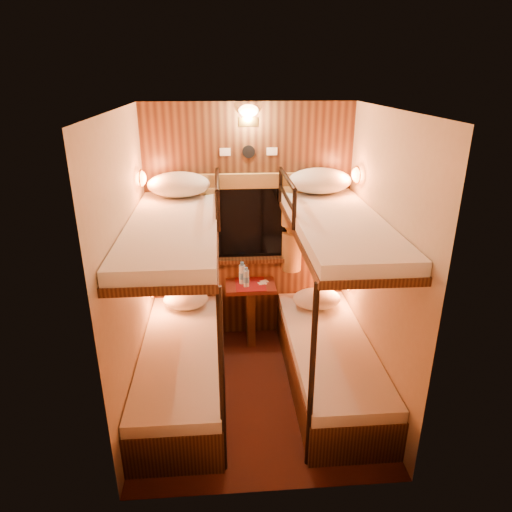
{
  "coord_description": "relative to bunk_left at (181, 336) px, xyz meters",
  "views": [
    {
      "loc": [
        -0.27,
        -3.31,
        2.64
      ],
      "look_at": [
        0.0,
        0.15,
        1.24
      ],
      "focal_mm": 32.0,
      "sensor_mm": 36.0,
      "label": 1
    }
  ],
  "objects": [
    {
      "name": "floor",
      "position": [
        0.65,
        -0.07,
        -0.56
      ],
      "size": [
        2.1,
        2.1,
        0.0
      ],
      "primitive_type": "plane",
      "color": "#34150E",
      "rests_on": "ground"
    },
    {
      "name": "ceiling",
      "position": [
        0.65,
        -0.07,
        1.84
      ],
      "size": [
        2.1,
        2.1,
        0.0
      ],
      "primitive_type": "plane",
      "rotation": [
        3.14,
        0.0,
        0.0
      ],
      "color": "silver",
      "rests_on": "wall_back"
    },
    {
      "name": "wall_back",
      "position": [
        0.65,
        0.98,
        0.64
      ],
      "size": [
        2.4,
        0.0,
        2.4
      ],
      "primitive_type": "plane",
      "rotation": [
        1.57,
        0.0,
        0.0
      ],
      "color": "#C6B293",
      "rests_on": "floor"
    },
    {
      "name": "wall_front",
      "position": [
        0.65,
        -1.12,
        0.64
      ],
      "size": [
        2.4,
        0.0,
        2.4
      ],
      "primitive_type": "plane",
      "rotation": [
        -1.57,
        0.0,
        0.0
      ],
      "color": "#C6B293",
      "rests_on": "floor"
    },
    {
      "name": "wall_left",
      "position": [
        -0.35,
        -0.07,
        0.64
      ],
      "size": [
        0.0,
        2.4,
        2.4
      ],
      "primitive_type": "plane",
      "rotation": [
        1.57,
        0.0,
        1.57
      ],
      "color": "#C6B293",
      "rests_on": "floor"
    },
    {
      "name": "wall_right",
      "position": [
        1.65,
        -0.07,
        0.64
      ],
      "size": [
        0.0,
        2.4,
        2.4
      ],
      "primitive_type": "plane",
      "rotation": [
        1.57,
        0.0,
        -1.57
      ],
      "color": "#C6B293",
      "rests_on": "floor"
    },
    {
      "name": "back_panel",
      "position": [
        0.65,
        0.97,
        0.64
      ],
      "size": [
        2.0,
        0.03,
        2.4
      ],
      "primitive_type": "cube",
      "color": "black",
      "rests_on": "floor"
    },
    {
      "name": "bunk_left",
      "position": [
        0.0,
        0.0,
        0.0
      ],
      "size": [
        0.72,
        1.9,
        1.82
      ],
      "color": "black",
      "rests_on": "floor"
    },
    {
      "name": "bunk_right",
      "position": [
        1.3,
        0.0,
        0.0
      ],
      "size": [
        0.72,
        1.9,
        1.82
      ],
      "color": "black",
      "rests_on": "floor"
    },
    {
      "name": "window",
      "position": [
        0.65,
        0.94,
        0.62
      ],
      "size": [
        1.0,
        0.12,
        0.79
      ],
      "color": "black",
      "rests_on": "back_panel"
    },
    {
      "name": "curtains",
      "position": [
        0.65,
        0.9,
        0.71
      ],
      "size": [
        1.1,
        0.22,
        1.0
      ],
      "color": "brown",
      "rests_on": "back_panel"
    },
    {
      "name": "back_fixtures",
      "position": [
        0.65,
        0.93,
        1.69
      ],
      "size": [
        0.54,
        0.09,
        0.48
      ],
      "color": "black",
      "rests_on": "back_panel"
    },
    {
      "name": "reading_lamps",
      "position": [
        0.65,
        0.63,
        0.68
      ],
      "size": [
        2.0,
        0.2,
        1.25
      ],
      "color": "orange",
      "rests_on": "wall_left"
    },
    {
      "name": "table",
      "position": [
        0.65,
        0.78,
        -0.14
      ],
      "size": [
        0.5,
        0.34,
        0.66
      ],
      "color": "#5E2615",
      "rests_on": "floor"
    },
    {
      "name": "bottle_left",
      "position": [
        0.57,
        0.81,
        0.19
      ],
      "size": [
        0.07,
        0.07,
        0.24
      ],
      "rotation": [
        0.0,
        0.0,
        0.37
      ],
      "color": "#99BFE5",
      "rests_on": "table"
    },
    {
      "name": "bottle_right",
      "position": [
        0.6,
        0.73,
        0.18
      ],
      "size": [
        0.06,
        0.06,
        0.21
      ],
      "rotation": [
        0.0,
        0.0,
        0.07
      ],
      "color": "#99BFE5",
      "rests_on": "table"
    },
    {
      "name": "sachet_a",
      "position": [
        0.77,
        0.79,
        0.09
      ],
      "size": [
        0.1,
        0.08,
        0.01
      ],
      "primitive_type": "cube",
      "rotation": [
        0.0,
        0.0,
        0.32
      ],
      "color": "silver",
      "rests_on": "table"
    },
    {
      "name": "sachet_b",
      "position": [
        0.79,
        0.83,
        0.09
      ],
      "size": [
        0.09,
        0.08,
        0.01
      ],
      "primitive_type": "cube",
      "rotation": [
        0.0,
        0.0,
        0.4
      ],
      "color": "silver",
      "rests_on": "table"
    },
    {
      "name": "pillow_lower_left",
      "position": [
        -0.0,
        0.7,
        -0.01
      ],
      "size": [
        0.45,
        0.32,
        0.18
      ],
      "primitive_type": "ellipsoid",
      "color": "silver",
      "rests_on": "bunk_left"
    },
    {
      "name": "pillow_lower_right",
      "position": [
        1.3,
        0.61,
        -0.01
      ],
      "size": [
        0.48,
        0.34,
        0.19
      ],
      "primitive_type": "ellipsoid",
      "color": "silver",
      "rests_on": "bunk_right"
    },
    {
      "name": "pillow_upper_left",
      "position": [
        -0.0,
        0.73,
        1.14
      ],
      "size": [
        0.57,
        0.4,
        0.22
      ],
      "primitive_type": "ellipsoid",
      "color": "silver",
      "rests_on": "bunk_left"
    },
    {
      "name": "pillow_upper_right",
      "position": [
        1.3,
        0.76,
        1.15
      ],
      "size": [
        0.59,
        0.42,
        0.23
      ],
      "primitive_type": "ellipsoid",
      "color": "silver",
      "rests_on": "bunk_right"
    }
  ]
}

